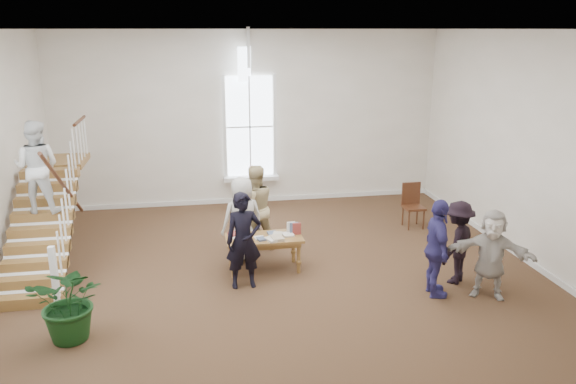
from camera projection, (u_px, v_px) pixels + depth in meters
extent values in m
plane|color=#422A1A|center=(277.00, 268.00, 10.96)|extent=(10.00, 10.00, 0.00)
plane|color=beige|center=(249.00, 119.00, 14.58)|extent=(10.00, 0.00, 10.00)
plane|color=beige|center=(340.00, 245.00, 6.08)|extent=(10.00, 0.00, 10.00)
plane|color=beige|center=(524.00, 146.00, 11.16)|extent=(0.00, 9.00, 9.00)
plane|color=white|center=(275.00, 29.00, 9.70)|extent=(10.00, 10.00, 0.00)
cube|color=white|center=(251.00, 178.00, 14.85)|extent=(1.45, 0.28, 0.10)
plane|color=white|center=(250.00, 127.00, 14.58)|extent=(2.60, 0.00, 2.60)
plane|color=white|center=(249.00, 64.00, 14.13)|extent=(0.60, 0.60, 0.85)
cube|color=white|center=(251.00, 200.00, 15.17)|extent=(10.00, 0.04, 0.12)
imported|color=pink|center=(251.00, 171.00, 14.76)|extent=(0.17, 0.17, 0.30)
cube|color=brown|center=(29.00, 301.00, 9.45)|extent=(1.10, 0.30, 0.20)
cube|color=brown|center=(32.00, 282.00, 9.68)|extent=(1.10, 0.30, 0.20)
cube|color=brown|center=(35.00, 265.00, 9.90)|extent=(1.10, 0.30, 0.20)
cube|color=brown|center=(38.00, 248.00, 10.13)|extent=(1.10, 0.30, 0.20)
cube|color=brown|center=(41.00, 232.00, 10.36)|extent=(1.10, 0.30, 0.20)
cube|color=brown|center=(43.00, 216.00, 10.59)|extent=(1.10, 0.30, 0.20)
cube|color=brown|center=(46.00, 202.00, 10.81)|extent=(1.10, 0.30, 0.20)
cube|color=brown|center=(48.00, 187.00, 11.04)|extent=(1.10, 0.30, 0.20)
cube|color=brown|center=(50.00, 174.00, 11.27)|extent=(1.10, 0.30, 0.20)
cube|color=brown|center=(59.00, 162.00, 12.11)|extent=(1.10, 1.20, 0.12)
cube|color=white|center=(55.00, 278.00, 9.26)|extent=(0.10, 0.10, 1.10)
cylinder|color=#3E2010|center=(64.00, 186.00, 10.21)|extent=(0.07, 2.74, 1.86)
imported|color=silver|center=(37.00, 167.00, 10.32)|extent=(0.94, 0.79, 1.72)
cube|color=brown|center=(264.00, 238.00, 10.72)|extent=(1.46, 0.74, 0.05)
cube|color=brown|center=(264.00, 242.00, 10.74)|extent=(1.34, 0.62, 0.10)
cylinder|color=brown|center=(233.00, 263.00, 10.46)|extent=(0.07, 0.07, 0.63)
cylinder|color=brown|center=(299.00, 258.00, 10.68)|extent=(0.07, 0.07, 0.63)
cylinder|color=brown|center=(231.00, 252.00, 10.96)|extent=(0.07, 0.07, 0.63)
cylinder|color=brown|center=(293.00, 248.00, 11.18)|extent=(0.07, 0.07, 0.63)
cube|color=silver|center=(241.00, 237.00, 10.67)|extent=(0.20, 0.23, 0.03)
cube|color=beige|center=(272.00, 239.00, 10.53)|extent=(0.28, 0.33, 0.04)
cube|color=tan|center=(277.00, 238.00, 10.58)|extent=(0.24, 0.31, 0.05)
cube|color=silver|center=(259.00, 238.00, 10.64)|extent=(0.20, 0.20, 0.02)
cube|color=#4C5972|center=(272.00, 233.00, 10.85)|extent=(0.19, 0.22, 0.04)
cube|color=maroon|center=(234.00, 234.00, 10.77)|extent=(0.25, 0.27, 0.05)
cube|color=white|center=(243.00, 241.00, 10.43)|extent=(0.18, 0.29, 0.05)
cube|color=#BFB299|center=(277.00, 234.00, 10.80)|extent=(0.23, 0.26, 0.04)
cube|color=silver|center=(237.00, 237.00, 10.68)|extent=(0.19, 0.21, 0.02)
cube|color=beige|center=(276.00, 237.00, 10.67)|extent=(0.27, 0.31, 0.03)
cube|color=tan|center=(245.00, 240.00, 10.48)|extent=(0.18, 0.30, 0.06)
cube|color=silver|center=(288.00, 234.00, 10.79)|extent=(0.22, 0.25, 0.03)
cube|color=#4C5972|center=(261.00, 239.00, 10.56)|extent=(0.20, 0.22, 0.03)
imported|color=black|center=(244.00, 241.00, 9.97)|extent=(0.67, 0.46, 1.77)
imported|color=beige|center=(242.00, 219.00, 11.18)|extent=(0.94, 0.72, 1.72)
imported|color=tan|center=(254.00, 208.00, 11.68)|extent=(1.02, 0.87, 1.83)
imported|color=navy|center=(437.00, 248.00, 9.64)|extent=(0.58, 1.08, 1.75)
imported|color=black|center=(457.00, 242.00, 10.19)|extent=(1.13, 1.10, 1.55)
imported|color=beige|center=(491.00, 254.00, 9.62)|extent=(1.50, 1.13, 1.58)
imported|color=#103311|center=(71.00, 302.00, 8.31)|extent=(1.31, 1.20, 1.24)
cube|color=#3E2010|center=(414.00, 208.00, 13.11)|extent=(0.46, 0.46, 0.05)
cube|color=#3E2010|center=(411.00, 193.00, 13.22)|extent=(0.45, 0.05, 0.54)
cylinder|color=#3E2010|center=(409.00, 221.00, 12.97)|extent=(0.04, 0.04, 0.47)
cylinder|color=#3E2010|center=(424.00, 220.00, 13.04)|extent=(0.04, 0.04, 0.47)
cylinder|color=#3E2010|center=(403.00, 216.00, 13.31)|extent=(0.04, 0.04, 0.47)
cylinder|color=#3E2010|center=(417.00, 215.00, 13.38)|extent=(0.04, 0.04, 0.47)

